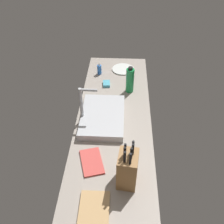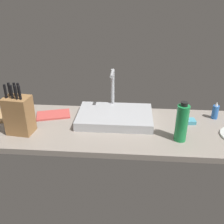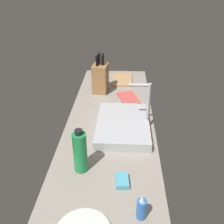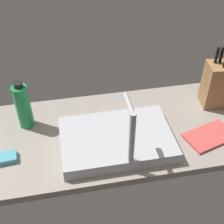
{
  "view_description": "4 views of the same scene",
  "coord_description": "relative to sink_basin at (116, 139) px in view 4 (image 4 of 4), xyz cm",
  "views": [
    {
      "loc": [
        -144.94,
        -6.34,
        135.53
      ],
      "look_at": [
        0.48,
        1.17,
        13.25
      ],
      "focal_mm": 41.9,
      "sensor_mm": 36.0,
      "label": 1
    },
    {
      "loc": [
        12.81,
        -141.51,
        84.69
      ],
      "look_at": [
        1.77,
        0.97,
        13.26
      ],
      "focal_mm": 42.15,
      "sensor_mm": 36.0,
      "label": 2
    },
    {
      "loc": [
        138.89,
        8.45,
        92.08
      ],
      "look_at": [
        -1.66,
        1.3,
        12.57
      ],
      "focal_mm": 41.37,
      "sensor_mm": 36.0,
      "label": 3
    },
    {
      "loc": [
        22.52,
        99.3,
        101.15
      ],
      "look_at": [
        2.98,
        -2.23,
        12.96
      ],
      "focal_mm": 49.24,
      "sensor_mm": 36.0,
      "label": 4
    }
  ],
  "objects": [
    {
      "name": "countertop_slab",
      "position": [
        -3.07,
        -8.36,
        -4.52
      ],
      "size": [
        198.65,
        56.54,
        3.5
      ],
      "primitive_type": "cube",
      "color": "gray",
      "rests_on": "ground"
    },
    {
      "name": "sink_basin",
      "position": [
        0.0,
        0.0,
        0.0
      ],
      "size": [
        47.61,
        31.99,
        5.55
      ],
      "primitive_type": "cube",
      "color": "#B7BABF",
      "rests_on": "countertop_slab"
    },
    {
      "name": "faucet",
      "position": [
        -2.41,
        13.63,
        14.42
      ],
      "size": [
        5.5,
        13.3,
        29.7
      ],
      "color": "#B7BABF",
      "rests_on": "countertop_slab"
    },
    {
      "name": "knife_block",
      "position": [
        -54.64,
        -18.78,
        8.94
      ],
      "size": [
        15.65,
        12.69,
        30.43
      ],
      "rotation": [
        0.0,
        0.0,
        -0.12
      ],
      "color": "#9E7042",
      "rests_on": "countertop_slab"
    },
    {
      "name": "water_bottle",
      "position": [
        38.38,
        -20.24,
        8.26
      ],
      "size": [
        6.83,
        6.83,
        23.55
      ],
      "color": "#1E8E47",
      "rests_on": "countertop_slab"
    },
    {
      "name": "dish_towel",
      "position": [
        -41.72,
        3.72,
        -2.17
      ],
      "size": [
        24.52,
        18.52,
        1.2
      ],
      "primitive_type": "cube",
      "rotation": [
        0.0,
        0.0,
        0.28
      ],
      "color": "#CC4C47",
      "rests_on": "countertop_slab"
    },
    {
      "name": "dish_sponge",
      "position": [
        46.71,
        0.32,
        -1.57
      ],
      "size": [
        9.5,
        6.78,
        2.4
      ],
      "primitive_type": "cube",
      "rotation": [
        0.0,
        0.0,
        0.09
      ],
      "color": "#4CA3BC",
      "rests_on": "countertop_slab"
    }
  ]
}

